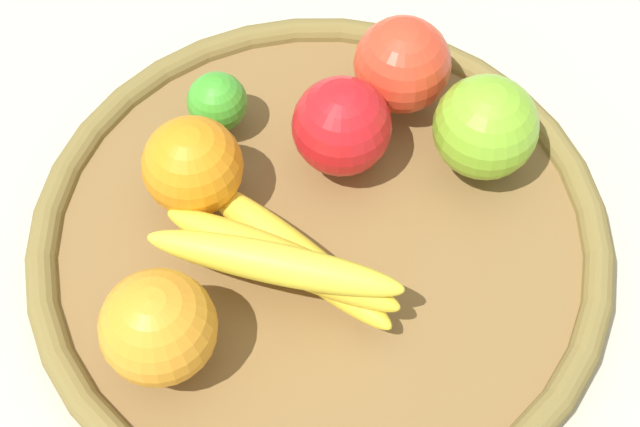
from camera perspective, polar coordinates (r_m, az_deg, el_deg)
name	(u,v)px	position (r m, az deg, el deg)	size (l,w,h in m)	color
ground_plane	(320,250)	(0.74, 0.00, -2.16)	(2.40, 2.40, 0.00)	beige
basket	(320,239)	(0.73, 0.00, -1.53)	(0.44, 0.44, 0.03)	brown
orange_0	(158,328)	(0.64, -9.44, -6.60)	(0.08, 0.08, 0.08)	orange
lime_0	(217,102)	(0.76, -6.04, 6.51)	(0.05, 0.05, 0.05)	green
apple_0	(342,126)	(0.72, 1.28, 5.13)	(0.07, 0.07, 0.07)	red
orange_1	(193,166)	(0.71, -7.46, 2.77)	(0.07, 0.07, 0.07)	orange
banana_bunch	(283,258)	(0.67, -2.19, -2.62)	(0.17, 0.17, 0.05)	yellow
apple_2	(486,127)	(0.73, 9.66, 5.00)	(0.08, 0.08, 0.08)	#80BC2D
apple_1	(402,65)	(0.76, 4.84, 8.67)	(0.08, 0.08, 0.08)	red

